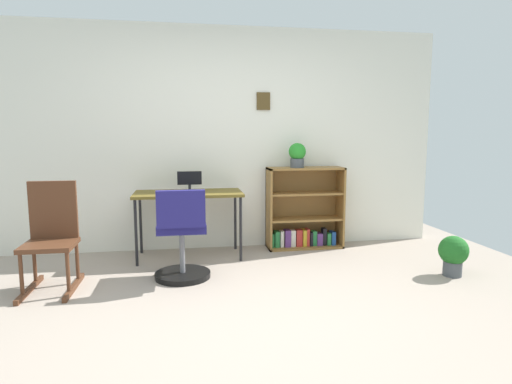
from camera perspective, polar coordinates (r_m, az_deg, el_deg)
The scene contains 10 objects.
ground_plane at distance 3.24m, azimuth -1.09°, elevation -16.79°, with size 6.24×6.24×0.00m, color gray.
wall_back at distance 5.08m, azimuth -4.71°, elevation 6.97°, with size 5.20×0.12×2.56m.
desk at distance 4.70m, azimuth -8.93°, elevation -0.68°, with size 1.15×0.57×0.72m.
monitor at distance 4.75m, azimuth -8.79°, elevation 1.27°, with size 0.26×0.19×0.22m.
keyboard at distance 4.56m, azimuth -9.22°, elevation -0.13°, with size 0.36×0.14×0.02m, color #342C34.
office_chair at distance 4.03m, azimuth -9.79°, elevation -6.27°, with size 0.52×0.55×0.86m.
rocking_chair at distance 4.15m, azimuth -25.45°, elevation -5.22°, with size 0.42×0.64×0.93m.
bookshelf_low at distance 5.15m, azimuth 6.32°, elevation -2.74°, with size 0.89×0.30×0.96m.
potted_plant_on_shelf at distance 4.99m, azimuth 5.49°, elevation 4.97°, with size 0.20×0.20×0.28m.
potted_plant_floor at distance 4.52m, azimuth 24.67°, elevation -7.39°, with size 0.27×0.27×0.39m.
Camera 1 is at (-0.43, -2.91, 1.34)m, focal length 30.21 mm.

